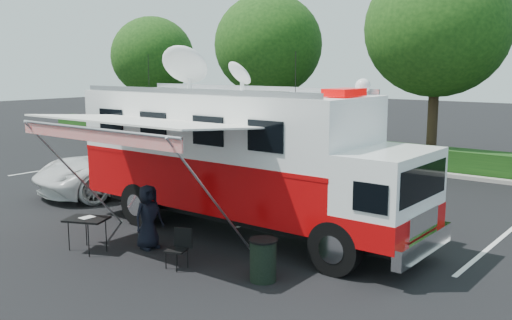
{
  "coord_description": "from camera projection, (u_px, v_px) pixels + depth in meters",
  "views": [
    {
      "loc": [
        9.26,
        -11.3,
        4.39
      ],
      "look_at": [
        0.0,
        0.5,
        1.9
      ],
      "focal_mm": 40.0,
      "sensor_mm": 36.0,
      "label": 1
    }
  ],
  "objects": [
    {
      "name": "ground_plane",
      "position": [
        244.0,
        233.0,
        15.13
      ],
      "size": [
        120.0,
        120.0,
        0.0
      ],
      "primitive_type": "plane",
      "color": "black",
      "rests_on": "ground"
    },
    {
      "name": "back_border",
      "position": [
        462.0,
        51.0,
        23.62
      ],
      "size": [
        60.0,
        6.14,
        8.87
      ],
      "color": "#9E998E",
      "rests_on": "ground_plane"
    },
    {
      "name": "stall_lines",
      "position": [
        293.0,
        208.0,
        17.76
      ],
      "size": [
        24.12,
        5.5,
        0.01
      ],
      "color": "silver",
      "rests_on": "ground_plane"
    },
    {
      "name": "command_truck",
      "position": [
        242.0,
        157.0,
        14.85
      ],
      "size": [
        9.86,
        2.71,
        4.73
      ],
      "color": "black",
      "rests_on": "ground_plane"
    },
    {
      "name": "awning",
      "position": [
        133.0,
        125.0,
        13.03
      ],
      "size": [
        5.38,
        2.77,
        3.25
      ],
      "color": "silver",
      "rests_on": "ground_plane"
    },
    {
      "name": "white_suv",
      "position": [
        128.0,
        191.0,
        20.24
      ],
      "size": [
        4.35,
        6.88,
        1.77
      ],
      "primitive_type": "imported",
      "rotation": [
        0.0,
        0.0,
        -0.24
      ],
      "color": "silver",
      "rests_on": "ground_plane"
    },
    {
      "name": "person",
      "position": [
        149.0,
        248.0,
        13.86
      ],
      "size": [
        0.57,
        0.81,
        1.57
      ],
      "primitive_type": "imported",
      "rotation": [
        0.0,
        0.0,
        1.47
      ],
      "color": "black",
      "rests_on": "ground_plane"
    },
    {
      "name": "folding_table",
      "position": [
        87.0,
        220.0,
        13.53
      ],
      "size": [
        1.15,
        1.01,
        0.82
      ],
      "color": "black",
      "rests_on": "ground_plane"
    },
    {
      "name": "folding_chair",
      "position": [
        180.0,
        244.0,
        12.48
      ],
      "size": [
        0.54,
        0.57,
        0.88
      ],
      "color": "black",
      "rests_on": "ground_plane"
    },
    {
      "name": "trash_bin",
      "position": [
        263.0,
        260.0,
        11.7
      ],
      "size": [
        0.59,
        0.59,
        0.89
      ],
      "color": "black",
      "rests_on": "ground_plane"
    }
  ]
}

